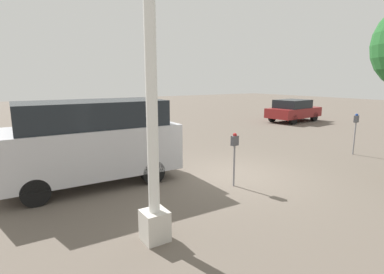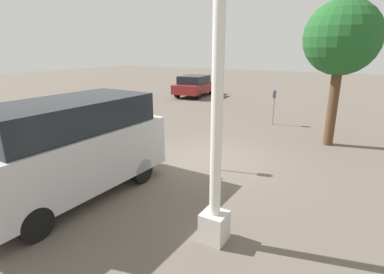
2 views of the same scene
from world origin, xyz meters
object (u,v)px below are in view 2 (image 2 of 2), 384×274
object	(u,v)px
parking_meter_far	(274,99)
parked_van	(68,147)
street_tree	(342,39)
parking_meter_near	(219,134)
car_distant	(195,85)
lamp_post	(217,111)

from	to	relation	value
parking_meter_far	parked_van	size ratio (longest dim) A/B	0.34
parked_van	street_tree	xyz separation A→B (m)	(-7.32, 4.67, 2.44)
parking_meter_near	car_distant	distance (m)	13.89
parking_meter_far	car_distant	bearing A→B (deg)	-132.52
parking_meter_near	lamp_post	distance (m)	3.55
parking_meter_near	car_distant	xyz separation A→B (m)	(-11.69, -7.50, -0.28)
parking_meter_far	street_tree	xyz separation A→B (m)	(1.93, 2.58, 2.49)
lamp_post	parked_van	distance (m)	3.82
street_tree	parking_meter_far	bearing A→B (deg)	-126.75
parking_meter_far	car_distant	xyz separation A→B (m)	(-5.57, -7.32, -0.37)
lamp_post	street_tree	bearing A→B (deg)	171.80
parking_meter_near	street_tree	world-z (taller)	street_tree
lamp_post	parked_van	bearing A→B (deg)	-87.94
parking_meter_far	street_tree	distance (m)	4.07
parking_meter_far	parked_van	bearing A→B (deg)	-18.01
lamp_post	parked_van	world-z (taller)	lamp_post
parking_meter_far	street_tree	bearing A→B (deg)	47.99
parking_meter_far	street_tree	world-z (taller)	street_tree
lamp_post	car_distant	xyz separation A→B (m)	(-14.69, -8.87, -1.60)
parked_van	parking_meter_near	bearing A→B (deg)	145.45
parking_meter_far	lamp_post	distance (m)	9.33
parking_meter_near	parking_meter_far	distance (m)	6.12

